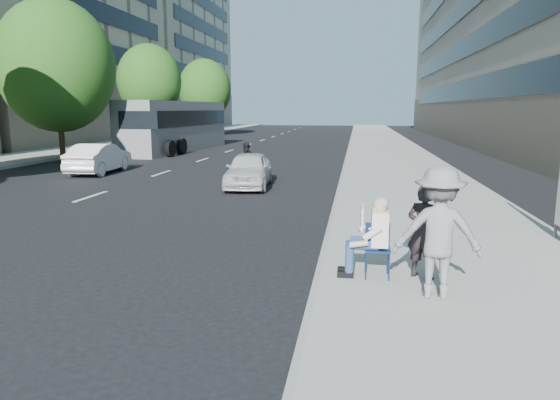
% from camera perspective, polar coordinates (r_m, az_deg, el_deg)
% --- Properties ---
extents(ground, '(160.00, 160.00, 0.00)m').
position_cam_1_polar(ground, '(7.69, -7.31, -11.20)').
color(ground, black).
rests_on(ground, ground).
extents(near_sidewalk, '(5.00, 120.00, 0.15)m').
position_cam_1_polar(near_sidewalk, '(27.08, 12.93, 4.31)').
color(near_sidewalk, '#9B9891').
rests_on(near_sidewalk, ground).
extents(far_sidewalk, '(4.50, 120.00, 0.15)m').
position_cam_1_polar(far_sidewalk, '(32.89, -26.18, 4.54)').
color(far_sidewalk, '#9B9891').
rests_on(far_sidewalk, ground).
extents(far_bldg_north, '(22.00, 28.00, 28.00)m').
position_cam_1_polar(far_bldg_north, '(76.77, -16.88, 18.34)').
color(far_bldg_north, '#C4B393').
rests_on(far_bldg_north, ground).
extents(tree_far_c, '(6.00, 6.00, 8.47)m').
position_cam_1_polar(tree_far_c, '(29.51, -24.22, 13.78)').
color(tree_far_c, '#382616').
rests_on(tree_far_c, ground).
extents(tree_far_d, '(4.80, 4.80, 7.65)m').
position_cam_1_polar(tree_far_d, '(40.13, -14.71, 13.01)').
color(tree_far_d, '#382616').
rests_on(tree_far_d, ground).
extents(tree_far_e, '(5.40, 5.40, 7.89)m').
position_cam_1_polar(tree_far_e, '(53.28, -8.61, 12.38)').
color(tree_far_e, '#382616').
rests_on(tree_far_e, ground).
extents(seated_protester, '(0.83, 1.12, 1.31)m').
position_cam_1_polar(seated_protester, '(8.11, 10.36, -3.68)').
color(seated_protester, navy).
rests_on(seated_protester, near_sidewalk).
extents(jogger, '(1.25, 0.74, 1.90)m').
position_cam_1_polar(jogger, '(7.40, 17.62, -3.56)').
color(jogger, slate).
rests_on(jogger, near_sidewalk).
extents(pedestrian_woman, '(0.66, 0.59, 1.52)m').
position_cam_1_polar(pedestrian_woman, '(8.21, 16.11, -3.49)').
color(pedestrian_woman, black).
rests_on(pedestrian_woman, near_sidewalk).
extents(white_sedan_near, '(1.83, 3.86, 1.28)m').
position_cam_1_polar(white_sedan_near, '(18.18, -3.59, 3.48)').
color(white_sedan_near, silver).
rests_on(white_sedan_near, ground).
extents(white_sedan_mid, '(1.64, 4.10, 1.33)m').
position_cam_1_polar(white_sedan_mid, '(23.55, -19.96, 4.51)').
color(white_sedan_mid, white).
rests_on(white_sedan_mid, ground).
extents(motorcycle, '(0.75, 2.05, 1.42)m').
position_cam_1_polar(motorcycle, '(21.21, -3.76, 4.46)').
color(motorcycle, black).
rests_on(motorcycle, ground).
extents(bus, '(3.56, 12.23, 3.30)m').
position_cam_1_polar(bus, '(34.83, -11.74, 8.23)').
color(bus, slate).
rests_on(bus, ground).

